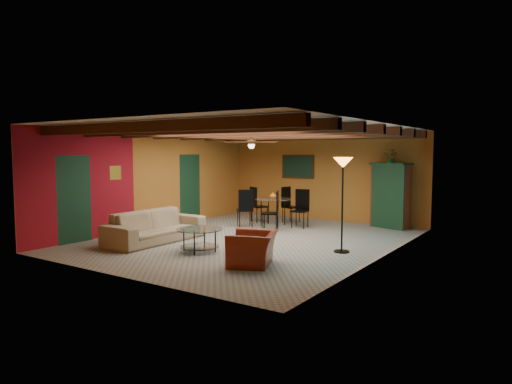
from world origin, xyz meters
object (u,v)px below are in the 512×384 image
Objects in this scene: armoire at (390,196)px; vase at (273,185)px; dining_table at (273,207)px; floor_lamp at (342,205)px; sofa at (156,226)px; coffee_table at (200,240)px; armchair at (253,248)px; potted_plant at (391,157)px.

vase is (-2.89, -1.59, 0.30)m from armoire.
floor_lamp is at bearing -35.53° from dining_table.
floor_lamp is at bearing -71.61° from sofa.
coffee_table is at bearing -82.35° from vase.
armchair is 6.03m from potted_plant.
coffee_table is 5.94m from armoire.
armoire is 4.06× the size of potted_plant.
floor_lamp is at bearing 32.57° from coffee_table.
sofa is at bearing -106.45° from dining_table.
vase is at bearing 144.47° from floor_lamp.
coffee_table is 0.56× the size of armoire.
armchair is 4.75m from vase.
vase reaches higher than sofa.
dining_table is 1.18× the size of armoire.
dining_table reaches higher than coffee_table.
potted_plant is (2.38, 5.41, 1.73)m from coffee_table.
potted_plant is 2.26× the size of vase.
armchair is 0.48× the size of floor_lamp.
potted_plant reaches higher than floor_lamp.
floor_lamp is 4.66× the size of potted_plant.
floor_lamp is at bearing 131.56° from armchair.
coffee_table is at bearing -147.43° from floor_lamp.
armchair is 0.98× the size of coffee_table.
sofa is 1.25× the size of floor_lamp.
sofa is 13.16× the size of vase.
vase is at bearing 0.00° from dining_table.
armchair is 5.04× the size of vase.
floor_lamp is (4.13, 1.39, 0.64)m from sofa.
sofa is at bearing -127.38° from potted_plant.
potted_plant is at bearing 28.77° from dining_table.
armoire is at bearing 149.68° from armchair.
armoire reaches higher than armchair.
sofa is at bearing -110.57° from armoire.
armchair is at bearing -115.75° from floor_lamp.
coffee_table is 3.97m from vase.
armchair is at bearing -63.01° from dining_table.
sofa is at bearing 171.10° from coffee_table.
sofa is 2.61× the size of armchair.
potted_plant reaches higher than armoire.
vase reaches higher than coffee_table.
armoire reaches higher than vase.
dining_table is (-0.51, 3.82, 0.29)m from coffee_table.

